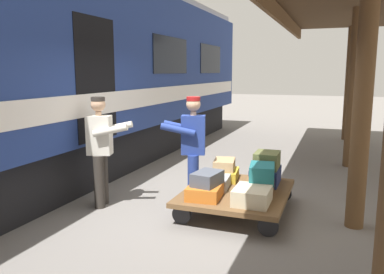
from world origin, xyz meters
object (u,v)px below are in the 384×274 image
Objects in this scene: suitcase_gray_aluminum at (215,182)px; suitcase_tan_vintage at (224,164)px; porter_in_overalls at (192,147)px; porter_by_door at (101,148)px; suitcase_olive_duffel at (267,160)px; suitcase_orange_carryall at (205,191)px; train_car at (24,72)px; suitcase_navy_fabric at (265,176)px; suitcase_yellow_case at (224,174)px; suitcase_slate_roller at (207,178)px; luggage_cart at (237,193)px; suitcase_teal_softside at (262,173)px; suitcase_brown_leather at (259,187)px; suitcase_cream_canvas at (252,196)px.

suitcase_tan_vintage is at bearing -89.26° from suitcase_gray_aluminum.
porter_in_overalls is 1.00× the size of porter_by_door.
porter_in_overalls is (1.09, 0.43, 0.21)m from suitcase_olive_duffel.
suitcase_tan_vintage is at bearing -149.87° from porter_by_door.
suitcase_orange_carryall is at bearing 178.88° from porter_by_door.
suitcase_navy_fabric is at bearing -173.40° from train_car.
suitcase_slate_roller is (-0.02, 0.97, 0.19)m from suitcase_yellow_case.
suitcase_tan_vintage is at bearing -89.63° from suitcase_orange_carryall.
suitcase_olive_duffel is (-0.69, 0.01, 0.30)m from suitcase_yellow_case.
suitcase_slate_roller reaches higher than luggage_cart.
suitcase_orange_carryall is 1.20m from suitcase_navy_fabric.
porter_in_overalls is at bearing -51.20° from suitcase_slate_roller.
suitcase_teal_softside reaches higher than suitcase_yellow_case.
suitcase_brown_leather is at bearing 179.85° from train_car.
suitcase_tan_vintage reaches higher than suitcase_cream_canvas.
suitcase_orange_carryall is at bearing 90.00° from suitcase_gray_aluminum.
suitcase_teal_softside is at bearing 174.29° from luggage_cart.
luggage_cart is 3.33× the size of suitcase_orange_carryall.
luggage_cart is 0.97m from porter_in_overalls.
suitcase_tan_vintage is at bearing -1.18° from suitcase_navy_fabric.
luggage_cart is 3.05× the size of suitcase_navy_fabric.
suitcase_brown_leather is 2.46m from porter_by_door.
luggage_cart is at bearing 56.19° from suitcase_navy_fabric.
suitcase_olive_duffel is at bearing -92.21° from suitcase_brown_leather.
train_car is 10.22× the size of porter_by_door.
suitcase_cream_canvas is at bearing 123.81° from suitcase_yellow_case.
suitcase_tan_vintage reaches higher than suitcase_orange_carryall.
suitcase_tan_vintage is 0.69m from porter_in_overalls.
suitcase_slate_roller is at bearing 56.52° from luggage_cart.
suitcase_cream_canvas is at bearing 152.52° from porter_in_overalls.
suitcase_gray_aluminum reaches higher than luggage_cart.
suitcase_slate_roller is at bearing 32.27° from suitcase_teal_softside.
luggage_cart is at bearing -56.19° from suitcase_cream_canvas.
suitcase_orange_carryall is 1.23m from suitcase_olive_duffel.
porter_in_overalls is at bearing -27.48° from suitcase_cream_canvas.
suitcase_gray_aluminum is (-0.00, -0.50, -0.01)m from suitcase_orange_carryall.
suitcase_navy_fabric is at bearing -123.81° from luggage_cart.
suitcase_tan_vintage is at bearing -88.24° from suitcase_slate_roller.
train_car is at bearing -0.17° from suitcase_gray_aluminum.
suitcase_orange_carryall is at bearing 36.74° from suitcase_brown_leather.
suitcase_brown_leather is (-0.67, 0.50, 0.01)m from suitcase_yellow_case.
suitcase_cream_canvas is 1.02m from suitcase_olive_duffel.
luggage_cart is at bearing 180.00° from suitcase_gray_aluminum.
porter_by_door is at bearing 10.12° from suitcase_teal_softside.
suitcase_tan_vintage is 1.05× the size of suitcase_olive_duffel.
luggage_cart is 0.51m from suitcase_teal_softside.
suitcase_cream_canvas is 1.02× the size of suitcase_yellow_case.
train_car is 38.10× the size of suitcase_olive_duffel.
suitcase_cream_canvas reaches higher than suitcase_gray_aluminum.
porter_in_overalls reaches higher than suitcase_olive_duffel.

